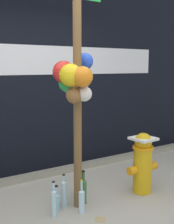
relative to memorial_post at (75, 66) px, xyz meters
The scene contains 12 objects.
ground_plane 1.69m from the memorial_post, 114.05° to the right, with size 14.00×14.00×0.00m, color #ADA899.
building_wall 1.50m from the memorial_post, 95.57° to the left, with size 10.00×0.21×3.59m.
curb_strip 1.96m from the memorial_post, 97.55° to the left, with size 8.00×0.12×0.08m, color gray.
memorial_post is the anchor object (origin of this frame).
fire_hydrant 1.57m from the memorial_post, ahead, with size 0.46×0.31×0.80m.
bottle_0 1.49m from the memorial_post, 131.38° to the left, with size 0.07×0.07×0.39m.
bottle_1 1.51m from the memorial_post, behind, with size 0.06×0.06×0.41m.
bottle_2 1.49m from the memorial_post, 20.24° to the left, with size 0.08×0.08×0.41m.
bottle_3 1.51m from the memorial_post, 92.06° to the right, with size 0.07×0.07×0.39m.
bottle_4 1.52m from the memorial_post, 56.18° to the left, with size 0.08×0.08×0.40m.
bottle_5 1.55m from the memorial_post, 163.02° to the left, with size 0.07×0.07×0.30m.
litter_3 1.69m from the memorial_post, 77.22° to the right, with size 0.13×0.11×0.01m, color tan.
Camera 1 is at (-1.48, -2.47, 1.64)m, focal length 47.05 mm.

